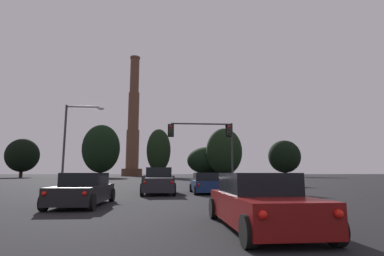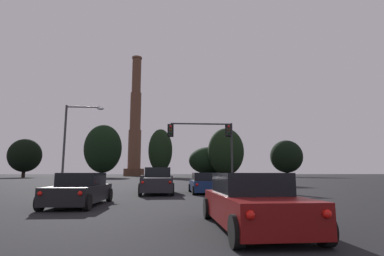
{
  "view_description": "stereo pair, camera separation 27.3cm",
  "coord_description": "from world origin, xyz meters",
  "px_view_note": "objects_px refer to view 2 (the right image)",
  "views": [
    {
      "loc": [
        0.78,
        -0.98,
        1.43
      ],
      "look_at": [
        3.48,
        30.54,
        6.16
      ],
      "focal_mm": 28.0,
      "sensor_mm": 36.0,
      "label": 1
    },
    {
      "loc": [
        1.05,
        -1.0,
        1.43
      ],
      "look_at": [
        3.48,
        30.54,
        6.16
      ],
      "focal_mm": 28.0,
      "sensor_mm": 36.0,
      "label": 2
    }
  ],
  "objects_px": {
    "hatchback_right_lane_front": "(204,184)",
    "street_lamp": "(72,136)",
    "sedan_left_lane_second": "(80,190)",
    "smokestack": "(135,128)",
    "pickup_truck_center_lane_front": "(157,182)",
    "traffic_light_overhead_right": "(210,138)",
    "sedan_right_lane_third": "(251,202)"
  },
  "relations": [
    {
      "from": "sedan_right_lane_third",
      "to": "street_lamp",
      "type": "relative_size",
      "value": 0.62
    },
    {
      "from": "hatchback_right_lane_front",
      "to": "street_lamp",
      "type": "height_order",
      "value": "street_lamp"
    },
    {
      "from": "hatchback_right_lane_front",
      "to": "street_lamp",
      "type": "bearing_deg",
      "value": 148.3
    },
    {
      "from": "sedan_left_lane_second",
      "to": "smokestack",
      "type": "height_order",
      "value": "smokestack"
    },
    {
      "from": "traffic_light_overhead_right",
      "to": "street_lamp",
      "type": "height_order",
      "value": "street_lamp"
    },
    {
      "from": "street_lamp",
      "to": "smokestack",
      "type": "relative_size",
      "value": 0.15
    },
    {
      "from": "sedan_left_lane_second",
      "to": "street_lamp",
      "type": "xyz_separation_m",
      "value": [
        -5.04,
        14.16,
        4.13
      ]
    },
    {
      "from": "hatchback_right_lane_front",
      "to": "sedan_right_lane_third",
      "type": "xyz_separation_m",
      "value": [
        -0.31,
        -13.31,
        0.0
      ]
    },
    {
      "from": "sedan_right_lane_third",
      "to": "street_lamp",
      "type": "bearing_deg",
      "value": 117.79
    },
    {
      "from": "pickup_truck_center_lane_front",
      "to": "hatchback_right_lane_front",
      "type": "bearing_deg",
      "value": -6.3
    },
    {
      "from": "sedan_left_lane_second",
      "to": "traffic_light_overhead_right",
      "type": "bearing_deg",
      "value": 62.27
    },
    {
      "from": "sedan_left_lane_second",
      "to": "smokestack",
      "type": "distance_m",
      "value": 112.2
    },
    {
      "from": "sedan_left_lane_second",
      "to": "hatchback_right_lane_front",
      "type": "xyz_separation_m",
      "value": [
        6.36,
        7.25,
        -0.0
      ]
    },
    {
      "from": "sedan_right_lane_third",
      "to": "traffic_light_overhead_right",
      "type": "relative_size",
      "value": 0.75
    },
    {
      "from": "pickup_truck_center_lane_front",
      "to": "smokestack",
      "type": "relative_size",
      "value": 0.11
    },
    {
      "from": "hatchback_right_lane_front",
      "to": "street_lamp",
      "type": "xyz_separation_m",
      "value": [
        -11.41,
        6.91,
        4.13
      ]
    },
    {
      "from": "sedan_left_lane_second",
      "to": "street_lamp",
      "type": "distance_m",
      "value": 15.59
    },
    {
      "from": "sedan_left_lane_second",
      "to": "pickup_truck_center_lane_front",
      "type": "relative_size",
      "value": 0.86
    },
    {
      "from": "sedan_right_lane_third",
      "to": "traffic_light_overhead_right",
      "type": "xyz_separation_m",
      "value": [
        1.74,
        20.08,
        4.05
      ]
    },
    {
      "from": "sedan_left_lane_second",
      "to": "traffic_light_overhead_right",
      "type": "distance_m",
      "value": 16.55
    },
    {
      "from": "smokestack",
      "to": "sedan_left_lane_second",
      "type": "bearing_deg",
      "value": -84.69
    },
    {
      "from": "sedan_left_lane_second",
      "to": "smokestack",
      "type": "relative_size",
      "value": 0.09
    },
    {
      "from": "pickup_truck_center_lane_front",
      "to": "smokestack",
      "type": "distance_m",
      "value": 105.12
    },
    {
      "from": "street_lamp",
      "to": "smokestack",
      "type": "height_order",
      "value": "smokestack"
    },
    {
      "from": "sedan_right_lane_third",
      "to": "traffic_light_overhead_right",
      "type": "distance_m",
      "value": 20.56
    },
    {
      "from": "sedan_left_lane_second",
      "to": "pickup_truck_center_lane_front",
      "type": "height_order",
      "value": "pickup_truck_center_lane_front"
    },
    {
      "from": "hatchback_right_lane_front",
      "to": "pickup_truck_center_lane_front",
      "type": "xyz_separation_m",
      "value": [
        -3.25,
        0.3,
        0.14
      ]
    },
    {
      "from": "pickup_truck_center_lane_front",
      "to": "smokestack",
      "type": "height_order",
      "value": "smokestack"
    },
    {
      "from": "street_lamp",
      "to": "pickup_truck_center_lane_front",
      "type": "bearing_deg",
      "value": -39.04
    },
    {
      "from": "hatchback_right_lane_front",
      "to": "traffic_light_overhead_right",
      "type": "distance_m",
      "value": 8.02
    },
    {
      "from": "hatchback_right_lane_front",
      "to": "smokestack",
      "type": "distance_m",
      "value": 105.9
    },
    {
      "from": "hatchback_right_lane_front",
      "to": "pickup_truck_center_lane_front",
      "type": "relative_size",
      "value": 0.74
    }
  ]
}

